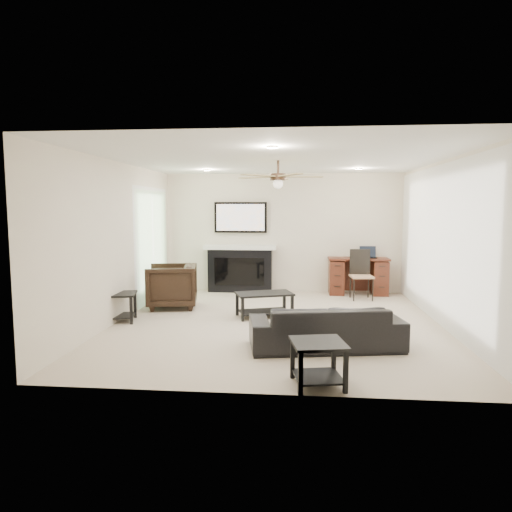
% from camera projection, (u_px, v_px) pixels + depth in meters
% --- Properties ---
extents(room_shell, '(5.50, 5.54, 2.52)m').
position_uv_depth(room_shell, '(290.00, 214.00, 6.98)').
color(room_shell, '#C0B39A').
rests_on(room_shell, ground).
extents(sofa, '(2.01, 1.05, 0.56)m').
position_uv_depth(sofa, '(326.00, 327.00, 5.79)').
color(sofa, black).
rests_on(sofa, ground).
extents(armchair, '(1.00, 0.98, 0.78)m').
position_uv_depth(armchair, '(172.00, 286.00, 8.14)').
color(armchair, black).
rests_on(armchair, ground).
extents(coffee_table, '(1.01, 0.77, 0.40)m').
position_uv_depth(coffee_table, '(264.00, 305.00, 7.46)').
color(coffee_table, black).
rests_on(coffee_table, ground).
extents(end_table_near, '(0.61, 0.61, 0.45)m').
position_uv_depth(end_table_near, '(318.00, 364.00, 4.57)').
color(end_table_near, black).
rests_on(end_table_near, ground).
extents(end_table_left, '(0.59, 0.59, 0.45)m').
position_uv_depth(end_table_left, '(120.00, 307.00, 7.17)').
color(end_table_left, black).
rests_on(end_table_left, ground).
extents(fireplace_unit, '(1.52, 0.34, 1.91)m').
position_uv_depth(fireplace_unit, '(240.00, 247.00, 9.63)').
color(fireplace_unit, black).
rests_on(fireplace_unit, ground).
extents(desk, '(1.22, 0.56, 0.76)m').
position_uv_depth(desk, '(358.00, 276.00, 9.42)').
color(desk, '#37130D').
rests_on(desk, ground).
extents(desk_chair, '(0.45, 0.47, 0.97)m').
position_uv_depth(desk_chair, '(362.00, 275.00, 8.86)').
color(desk_chair, black).
rests_on(desk_chair, ground).
extents(laptop, '(0.33, 0.24, 0.23)m').
position_uv_depth(laptop, '(368.00, 252.00, 9.33)').
color(laptop, black).
rests_on(laptop, desk).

